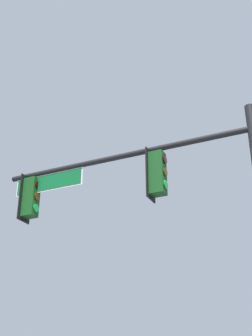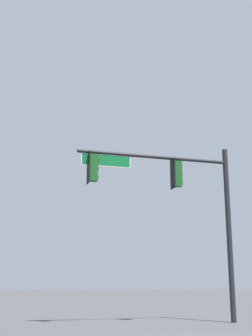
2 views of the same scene
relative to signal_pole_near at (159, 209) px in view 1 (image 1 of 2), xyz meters
The scene contains 1 object.
signal_pole_near is the anchor object (origin of this frame).
Camera 1 is at (-5.29, 3.53, 1.34)m, focal length 50.00 mm.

